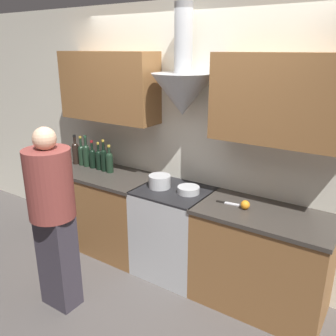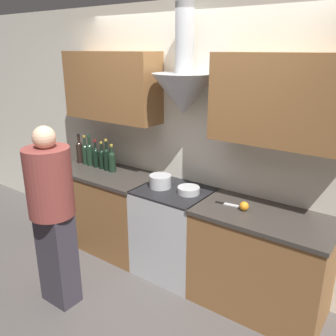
{
  "view_description": "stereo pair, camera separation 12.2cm",
  "coord_description": "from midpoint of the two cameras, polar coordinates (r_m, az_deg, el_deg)",
  "views": [
    {
      "loc": [
        1.69,
        -2.29,
        2.18
      ],
      "look_at": [
        0.0,
        0.26,
        1.14
      ],
      "focal_mm": 38.0,
      "sensor_mm": 36.0,
      "label": 1
    },
    {
      "loc": [
        1.79,
        -2.23,
        2.18
      ],
      "look_at": [
        0.0,
        0.26,
        1.14
      ],
      "focal_mm": 38.0,
      "sensor_mm": 36.0,
      "label": 2
    }
  ],
  "objects": [
    {
      "name": "stock_pot",
      "position": [
        3.44,
        -2.36,
        -2.16
      ],
      "size": [
        0.21,
        0.21,
        0.12
      ],
      "color": "#B7BABC",
      "rests_on": "stove_range"
    },
    {
      "name": "chefs_knife",
      "position": [
        3.14,
        8.47,
        -5.6
      ],
      "size": [
        0.21,
        0.06,
        0.01
      ],
      "rotation": [
        0.0,
        0.0,
        0.14
      ],
      "color": "silver",
      "rests_on": "counter_right"
    },
    {
      "name": "counter_left",
      "position": [
        4.11,
        -10.77,
        -6.61
      ],
      "size": [
        1.16,
        0.62,
        0.89
      ],
      "color": "brown",
      "rests_on": "ground_plane"
    },
    {
      "name": "ground_plane",
      "position": [
        3.59,
        -3.42,
        -18.73
      ],
      "size": [
        12.0,
        12.0,
        0.0
      ],
      "primitive_type": "plane",
      "color": "#4C4744"
    },
    {
      "name": "wine_bottle_5",
      "position": [
        3.95,
        -11.12,
        1.47
      ],
      "size": [
        0.07,
        0.07,
        0.35
      ],
      "color": "black",
      "rests_on": "counter_left"
    },
    {
      "name": "wine_bottle_0",
      "position": [
        4.28,
        -15.4,
        2.5
      ],
      "size": [
        0.08,
        0.08,
        0.34
      ],
      "color": "black",
      "rests_on": "counter_left"
    },
    {
      "name": "wall_back",
      "position": [
        3.45,
        2.35,
        6.75
      ],
      "size": [
        8.4,
        0.58,
        2.6
      ],
      "color": "silver",
      "rests_on": "ground_plane"
    },
    {
      "name": "counter_right",
      "position": [
        3.25,
        13.61,
        -14.1
      ],
      "size": [
        1.14,
        0.62,
        0.89
      ],
      "color": "brown",
      "rests_on": "ground_plane"
    },
    {
      "name": "wine_bottle_2",
      "position": [
        4.15,
        -13.8,
        2.17
      ],
      "size": [
        0.08,
        0.08,
        0.36
      ],
      "color": "black",
      "rests_on": "counter_left"
    },
    {
      "name": "wine_bottle_6",
      "position": [
        3.9,
        -10.25,
        1.07
      ],
      "size": [
        0.08,
        0.08,
        0.31
      ],
      "color": "black",
      "rests_on": "counter_left"
    },
    {
      "name": "wine_bottle_3",
      "position": [
        4.09,
        -12.86,
        1.7
      ],
      "size": [
        0.07,
        0.07,
        0.32
      ],
      "color": "black",
      "rests_on": "counter_left"
    },
    {
      "name": "wine_bottle_1",
      "position": [
        4.22,
        -14.53,
        2.2
      ],
      "size": [
        0.07,
        0.07,
        0.34
      ],
      "color": "black",
      "rests_on": "counter_left"
    },
    {
      "name": "orange_fruit",
      "position": [
        3.05,
        11.16,
        -5.83
      ],
      "size": [
        0.08,
        0.08,
        0.08
      ],
      "color": "orange",
      "rests_on": "counter_right"
    },
    {
      "name": "person_foreground_left",
      "position": [
        3.13,
        -19.05,
        -6.94
      ],
      "size": [
        0.38,
        0.38,
        1.61
      ],
      "color": "#38333D",
      "rests_on": "ground_plane"
    },
    {
      "name": "stove_range",
      "position": [
        3.59,
        -0.08,
        -10.11
      ],
      "size": [
        0.68,
        0.6,
        0.89
      ],
      "color": "#B7BABC",
      "rests_on": "ground_plane"
    },
    {
      "name": "wine_bottle_4",
      "position": [
        4.02,
        -11.89,
        1.46
      ],
      "size": [
        0.07,
        0.07,
        0.31
      ],
      "color": "black",
      "rests_on": "counter_left"
    },
    {
      "name": "mixing_bowl",
      "position": [
        3.32,
        2.25,
        -3.53
      ],
      "size": [
        0.21,
        0.21,
        0.06
      ],
      "color": "#B7BABC",
      "rests_on": "stove_range"
    }
  ]
}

